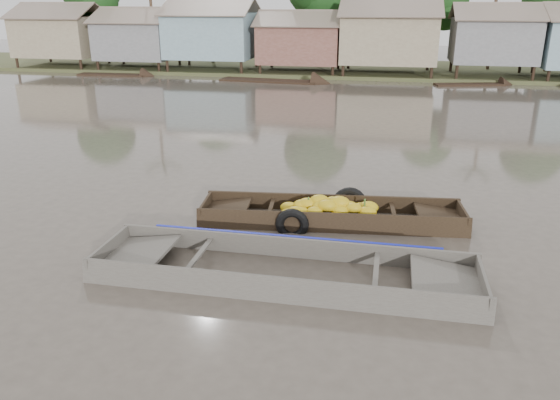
# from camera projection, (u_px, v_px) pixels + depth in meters

# --- Properties ---
(ground) EXTENTS (120.00, 120.00, 0.00)m
(ground) POSITION_uv_depth(u_px,v_px,m) (258.00, 238.00, 12.64)
(ground) COLOR #4B423A
(ground) RESTS_ON ground
(riverbank) EXTENTS (120.00, 12.47, 10.22)m
(riverbank) POSITION_uv_depth(u_px,v_px,m) (397.00, 31.00, 40.37)
(riverbank) COLOR #384723
(riverbank) RESTS_ON ground
(banana_boat) EXTENTS (6.59, 2.18, 0.93)m
(banana_boat) POSITION_uv_depth(u_px,v_px,m) (328.00, 214.00, 13.51)
(banana_boat) COLOR black
(banana_boat) RESTS_ON ground
(viewer_boat) EXTENTS (7.62, 2.03, 0.61)m
(viewer_boat) POSITION_uv_depth(u_px,v_px,m) (285.00, 275.00, 10.81)
(viewer_boat) COLOR #49443E
(viewer_boat) RESTS_ON ground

